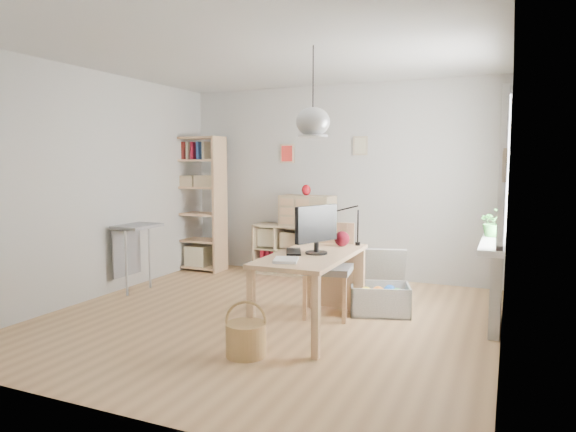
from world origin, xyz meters
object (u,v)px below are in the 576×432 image
at_px(cube_shelf, 301,254).
at_px(chair, 330,263).
at_px(storage_chest, 380,293).
at_px(tall_bookshelf, 198,198).
at_px(monitor, 316,227).
at_px(desk, 312,263).
at_px(drawer_chest, 307,211).

bearing_deg(cube_shelf, chair, -59.11).
bearing_deg(storage_chest, cube_shelf, 119.91).
bearing_deg(tall_bookshelf, monitor, -36.60).
bearing_deg(tall_bookshelf, desk, -37.01).
height_order(tall_bookshelf, monitor, tall_bookshelf).
bearing_deg(tall_bookshelf, storage_chest, -20.05).
xyz_separation_m(tall_bookshelf, drawer_chest, (1.68, 0.24, -0.15)).
relative_size(cube_shelf, monitor, 2.74).
height_order(desk, storage_chest, desk).
distance_m(desk, storage_chest, 1.06).
bearing_deg(monitor, chair, 117.84).
bearing_deg(drawer_chest, chair, -56.38).
distance_m(chair, monitor, 0.70).
distance_m(desk, cube_shelf, 2.48).
distance_m(desk, chair, 0.54).
height_order(storage_chest, drawer_chest, drawer_chest).
distance_m(cube_shelf, storage_chest, 2.05).
relative_size(monitor, drawer_chest, 0.67).
xyz_separation_m(chair, drawer_chest, (-0.90, 1.66, 0.38)).
distance_m(tall_bookshelf, drawer_chest, 1.70).
relative_size(storage_chest, drawer_chest, 1.12).
bearing_deg(drawer_chest, storage_chest, -39.39).
bearing_deg(chair, drawer_chest, 110.25).
distance_m(tall_bookshelf, monitor, 3.28).
relative_size(cube_shelf, tall_bookshelf, 0.70).
distance_m(monitor, drawer_chest, 2.39).
height_order(tall_bookshelf, storage_chest, tall_bookshelf).
distance_m(tall_bookshelf, chair, 3.00).
xyz_separation_m(tall_bookshelf, chair, (2.58, -1.42, -0.53)).
distance_m(tall_bookshelf, storage_chest, 3.37).
height_order(desk, chair, chair).
bearing_deg(desk, monitor, -4.67).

